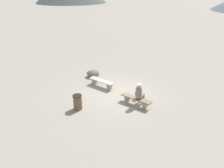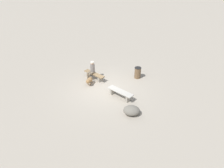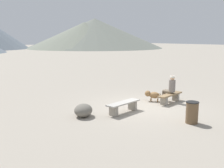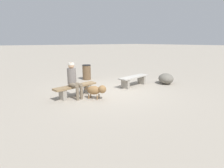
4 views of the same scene
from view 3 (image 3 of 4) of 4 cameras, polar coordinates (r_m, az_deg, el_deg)
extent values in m
cube|color=#9E9384|center=(12.25, 6.99, -5.05)|extent=(210.00, 210.00, 0.06)
cube|color=gray|center=(10.70, 0.35, -5.89)|extent=(0.19, 0.41, 0.41)
cube|color=gray|center=(11.63, 4.46, -4.63)|extent=(0.19, 0.41, 0.41)
cube|color=#B2ADA3|center=(11.10, 2.50, -4.08)|extent=(1.79, 0.69, 0.05)
cube|color=gray|center=(12.68, 11.22, -3.63)|extent=(0.20, 0.34, 0.37)
cube|color=gray|center=(13.63, 13.66, -2.77)|extent=(0.20, 0.34, 0.37)
cube|color=#8C704C|center=(13.11, 12.52, -2.25)|extent=(1.79, 0.61, 0.07)
cylinder|color=slate|center=(13.16, 12.91, -0.42)|extent=(0.32, 0.32, 0.59)
sphere|color=#D8A87F|center=(13.09, 12.97, 1.27)|extent=(0.22, 0.22, 0.22)
cylinder|color=silver|center=(13.08, 12.98, 1.53)|extent=(0.23, 0.23, 0.08)
cylinder|color=#756651|center=(13.39, 12.22, -1.50)|extent=(0.22, 0.45, 0.15)
cylinder|color=#756651|center=(13.54, 11.39, -2.46)|extent=(0.11, 0.11, 0.52)
cylinder|color=#756651|center=(13.24, 11.86, -1.62)|extent=(0.22, 0.45, 0.15)
cylinder|color=#756651|center=(13.39, 11.02, -2.59)|extent=(0.11, 0.11, 0.52)
ellipsoid|color=olive|center=(13.22, 9.20, -2.41)|extent=(0.56, 0.62, 0.32)
sphere|color=olive|center=(13.25, 7.76, -2.06)|extent=(0.29, 0.29, 0.29)
cylinder|color=olive|center=(13.21, 8.39, -3.47)|extent=(0.04, 0.04, 0.16)
cylinder|color=olive|center=(13.38, 8.50, -3.30)|extent=(0.04, 0.04, 0.16)
cylinder|color=olive|center=(13.17, 9.85, -3.55)|extent=(0.04, 0.04, 0.16)
cylinder|color=olive|center=(13.34, 9.93, -3.38)|extent=(0.04, 0.04, 0.16)
cylinder|color=olive|center=(13.18, 10.51, -2.28)|extent=(0.09, 0.12, 0.15)
cylinder|color=brown|center=(10.22, 16.98, -6.01)|extent=(0.45, 0.45, 0.79)
cylinder|color=black|center=(10.12, 17.10, -3.79)|extent=(0.48, 0.48, 0.03)
ellipsoid|color=#6B665B|center=(10.68, -6.24, -5.70)|extent=(1.15, 1.15, 0.51)
cone|color=gray|center=(78.80, -5.99, 10.47)|extent=(33.13, 33.13, 7.57)
cone|color=slate|center=(82.01, -3.77, 10.94)|extent=(41.13, 41.13, 8.88)
camera|label=1|loc=(16.30, 51.75, 16.31)|focal=32.92mm
camera|label=2|loc=(15.26, -41.90, 21.83)|focal=31.29mm
camera|label=4|loc=(19.09, 3.63, 6.78)|focal=28.60mm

